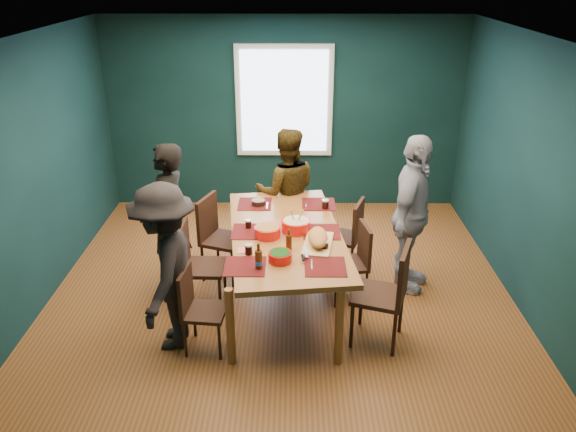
{
  "coord_description": "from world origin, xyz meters",
  "views": [
    {
      "loc": [
        0.12,
        -5.3,
        3.33
      ],
      "look_at": [
        0.07,
        -0.21,
        1.01
      ],
      "focal_mm": 35.0,
      "sensor_mm": 36.0,
      "label": 1
    }
  ],
  "objects_px": {
    "person_near_left": "(166,268)",
    "chair_left_near": "(196,304)",
    "chair_left_far": "(216,231)",
    "bowl_dumpling": "(296,225)",
    "chair_right_far": "(349,231)",
    "chair_right_mid": "(356,257)",
    "person_back": "(286,192)",
    "chair_right_near": "(390,288)",
    "person_right": "(411,215)",
    "chair_left_mid": "(195,259)",
    "bowl_salad": "(268,231)",
    "person_far_left": "(169,218)",
    "bowl_herbs": "(280,256)",
    "dining_table": "(286,239)",
    "cutting_board": "(318,239)"
  },
  "relations": [
    {
      "from": "chair_right_mid",
      "to": "person_far_left",
      "type": "xyz_separation_m",
      "value": [
        -1.99,
        0.23,
        0.33
      ]
    },
    {
      "from": "chair_right_far",
      "to": "bowl_dumpling",
      "type": "relative_size",
      "value": 3.05
    },
    {
      "from": "chair_left_mid",
      "to": "person_right",
      "type": "bearing_deg",
      "value": 11.12
    },
    {
      "from": "person_near_left",
      "to": "chair_left_near",
      "type": "bearing_deg",
      "value": 75.05
    },
    {
      "from": "person_right",
      "to": "bowl_herbs",
      "type": "bearing_deg",
      "value": 148.0
    },
    {
      "from": "chair_left_far",
      "to": "chair_left_mid",
      "type": "distance_m",
      "value": 0.65
    },
    {
      "from": "chair_right_near",
      "to": "person_right",
      "type": "xyz_separation_m",
      "value": [
        0.37,
        1.01,
        0.28
      ]
    },
    {
      "from": "chair_left_far",
      "to": "chair_right_mid",
      "type": "relative_size",
      "value": 1.14
    },
    {
      "from": "dining_table",
      "to": "bowl_dumpling",
      "type": "bearing_deg",
      "value": 7.48
    },
    {
      "from": "chair_left_near",
      "to": "bowl_herbs",
      "type": "distance_m",
      "value": 0.88
    },
    {
      "from": "chair_left_far",
      "to": "bowl_salad",
      "type": "bearing_deg",
      "value": -27.5
    },
    {
      "from": "chair_left_mid",
      "to": "bowl_salad",
      "type": "bearing_deg",
      "value": -1.52
    },
    {
      "from": "chair_left_near",
      "to": "chair_right_far",
      "type": "height_order",
      "value": "chair_right_far"
    },
    {
      "from": "person_back",
      "to": "cutting_board",
      "type": "distance_m",
      "value": 1.49
    },
    {
      "from": "chair_left_far",
      "to": "bowl_dumpling",
      "type": "xyz_separation_m",
      "value": [
        0.89,
        -0.54,
        0.33
      ]
    },
    {
      "from": "person_near_left",
      "to": "chair_left_far",
      "type": "bearing_deg",
      "value": 169.99
    },
    {
      "from": "chair_left_mid",
      "to": "chair_left_far",
      "type": "bearing_deg",
      "value": 78.31
    },
    {
      "from": "chair_left_mid",
      "to": "person_far_left",
      "type": "relative_size",
      "value": 0.57
    },
    {
      "from": "person_far_left",
      "to": "bowl_herbs",
      "type": "bearing_deg",
      "value": 64.13
    },
    {
      "from": "chair_right_mid",
      "to": "person_far_left",
      "type": "relative_size",
      "value": 0.51
    },
    {
      "from": "chair_left_mid",
      "to": "person_back",
      "type": "relative_size",
      "value": 0.59
    },
    {
      "from": "person_right",
      "to": "bowl_dumpling",
      "type": "distance_m",
      "value": 1.27
    },
    {
      "from": "chair_right_near",
      "to": "cutting_board",
      "type": "height_order",
      "value": "chair_right_near"
    },
    {
      "from": "chair_right_near",
      "to": "person_right",
      "type": "bearing_deg",
      "value": 88.92
    },
    {
      "from": "person_right",
      "to": "chair_right_near",
      "type": "bearing_deg",
      "value": -176.15
    },
    {
      "from": "person_back",
      "to": "bowl_herbs",
      "type": "xyz_separation_m",
      "value": [
        -0.04,
        -1.78,
        0.09
      ]
    },
    {
      "from": "person_near_left",
      "to": "cutting_board",
      "type": "bearing_deg",
      "value": 109.38
    },
    {
      "from": "chair_right_far",
      "to": "person_far_left",
      "type": "height_order",
      "value": "person_far_left"
    },
    {
      "from": "chair_right_far",
      "to": "person_near_left",
      "type": "bearing_deg",
      "value": -123.06
    },
    {
      "from": "chair_left_far",
      "to": "chair_left_near",
      "type": "distance_m",
      "value": 1.35
    },
    {
      "from": "person_right",
      "to": "chair_right_far",
      "type": "bearing_deg",
      "value": 85.59
    },
    {
      "from": "dining_table",
      "to": "chair_right_far",
      "type": "distance_m",
      "value": 1.0
    },
    {
      "from": "bowl_salad",
      "to": "chair_left_mid",
      "type": "bearing_deg",
      "value": 177.29
    },
    {
      "from": "bowl_salad",
      "to": "bowl_dumpling",
      "type": "xyz_separation_m",
      "value": [
        0.28,
        0.13,
        0.01
      ]
    },
    {
      "from": "chair_left_mid",
      "to": "person_near_left",
      "type": "xyz_separation_m",
      "value": [
        -0.14,
        -0.63,
        0.26
      ]
    },
    {
      "from": "bowl_dumpling",
      "to": "bowl_herbs",
      "type": "bearing_deg",
      "value": -102.97
    },
    {
      "from": "chair_right_far",
      "to": "bowl_herbs",
      "type": "distance_m",
      "value": 1.52
    },
    {
      "from": "chair_right_far",
      "to": "cutting_board",
      "type": "height_order",
      "value": "cutting_board"
    },
    {
      "from": "chair_left_far",
      "to": "chair_right_far",
      "type": "distance_m",
      "value": 1.51
    },
    {
      "from": "chair_right_near",
      "to": "bowl_dumpling",
      "type": "distance_m",
      "value": 1.16
    },
    {
      "from": "bowl_salad",
      "to": "bowl_herbs",
      "type": "xyz_separation_m",
      "value": [
        0.13,
        -0.5,
        -0.01
      ]
    },
    {
      "from": "person_back",
      "to": "person_right",
      "type": "distance_m",
      "value": 1.58
    },
    {
      "from": "cutting_board",
      "to": "chair_right_mid",
      "type": "bearing_deg",
      "value": 51.34
    },
    {
      "from": "chair_left_far",
      "to": "bowl_salad",
      "type": "height_order",
      "value": "chair_left_far"
    },
    {
      "from": "cutting_board",
      "to": "dining_table",
      "type": "bearing_deg",
      "value": 147.02
    },
    {
      "from": "person_right",
      "to": "bowl_herbs",
      "type": "relative_size",
      "value": 8.04
    },
    {
      "from": "dining_table",
      "to": "chair_left_far",
      "type": "xyz_separation_m",
      "value": [
        -0.79,
        0.56,
        -0.19
      ]
    },
    {
      "from": "chair_right_mid",
      "to": "person_back",
      "type": "relative_size",
      "value": 0.54
    },
    {
      "from": "person_right",
      "to": "bowl_salad",
      "type": "relative_size",
      "value": 6.73
    },
    {
      "from": "chair_left_mid",
      "to": "person_near_left",
      "type": "bearing_deg",
      "value": -101.0
    }
  ]
}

